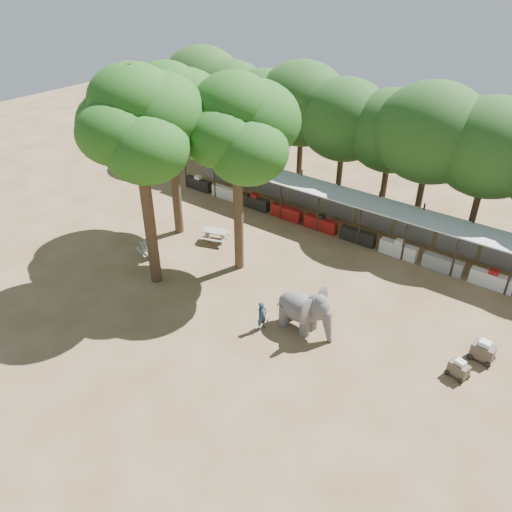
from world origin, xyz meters
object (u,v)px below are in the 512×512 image
Objects in this scene: picnic_table_far at (215,234)px; yard_tree_left at (169,110)px; yard_tree_center at (138,123)px; yard_tree_back at (237,127)px; elephant at (305,310)px; cart_back at (483,351)px; picnic_table_near at (149,249)px; handler at (262,316)px; cart_front at (459,369)px.

yard_tree_left is at bearing 166.35° from picnic_table_far.
yard_tree_center is 5.04m from yard_tree_back.
cart_back is at bearing 23.78° from elephant.
cart_back is at bearing -1.89° from yard_tree_left.
elephant is 11.66m from picnic_table_near.
picnic_table_near is at bearing -154.32° from yard_tree_back.
yard_tree_back is (3.00, 4.00, -0.67)m from yard_tree_center.
cart_back is at bearing -21.50° from picnic_table_far.
yard_tree_back is (6.00, -1.00, 0.34)m from yard_tree_left.
yard_tree_center is at bearing -170.43° from elephant.
elephant reaches higher than picnic_table_far.
picnic_table_far reaches higher than picnic_table_near.
yard_tree_back reaches higher than handler.
picnic_table_far is at bearing 77.06° from picnic_table_near.
yard_tree_back is 6.71× the size of picnic_table_near.
yard_tree_back reaches higher than picnic_table_near.
elephant reaches higher than handler.
cart_front is (13.68, -1.42, -8.08)m from yard_tree_back.
picnic_table_far is (2.25, 3.78, 0.07)m from picnic_table_near.
yard_tree_left is 0.97× the size of yard_tree_back.
picnic_table_far is at bearing 62.48° from handler.
cart_back is (17.23, -0.92, 0.02)m from picnic_table_far.
yard_tree_center is at bearing 96.92° from handler.
picnic_table_near is at bearing 146.98° from yard_tree_center.
handler is at bearing -25.32° from yard_tree_left.
cart_back is at bearing 26.20° from picnic_table_near.
cart_back is (14.22, 0.33, -8.00)m from yard_tree_back.
picnic_table_far is (-3.01, 1.25, -8.02)m from yard_tree_back.
yard_tree_center is 7.41× the size of handler.
yard_tree_left reaches higher than cart_back.
cart_front is (18.94, 1.11, 0.01)m from picnic_table_near.
cart_back reaches higher than picnic_table_near.
yard_tree_center reaches higher than elephant.
handler reaches higher than picnic_table_far.
handler is 1.49× the size of cart_front.
picnic_table_far is at bearing 157.44° from yard_tree_back.
yard_tree_left is 6.09m from yard_tree_back.
cart_back is (9.59, 4.36, -0.27)m from handler.
yard_tree_left is 8.24m from picnic_table_far.
yard_tree_center is at bearing -162.87° from cart_back.
handler is 1.40× the size of cart_back.
cart_front is (9.05, 2.61, -0.35)m from handler.
yard_tree_back is 10.08m from elephant.
picnic_table_near is 19.70m from cart_back.
yard_tree_back is 15.95m from cart_front.
yard_tree_back is 16.32m from cart_back.
handler is (4.63, -4.03, -7.73)m from yard_tree_back.
handler reaches higher than picnic_table_near.
cart_front is (16.68, 2.58, -8.75)m from yard_tree_center.
yard_tree_back reaches higher than yard_tree_left.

